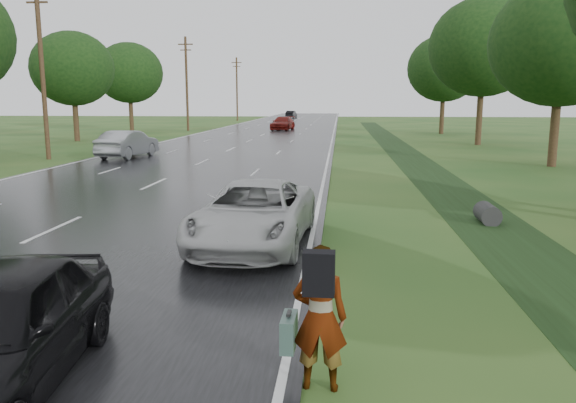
% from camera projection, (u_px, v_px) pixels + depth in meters
% --- Properties ---
extents(road, '(14.00, 180.00, 0.04)m').
position_uv_depth(road, '(258.00, 137.00, 50.88)').
color(road, black).
rests_on(road, ground).
extents(edge_stripe_east, '(0.12, 180.00, 0.01)m').
position_uv_depth(edge_stripe_east, '(333.00, 137.00, 50.27)').
color(edge_stripe_east, silver).
rests_on(edge_stripe_east, road).
extents(edge_stripe_west, '(0.12, 180.00, 0.01)m').
position_uv_depth(edge_stripe_west, '(185.00, 136.00, 51.49)').
color(edge_stripe_west, silver).
rests_on(edge_stripe_west, road).
extents(center_line, '(0.12, 180.00, 0.01)m').
position_uv_depth(center_line, '(258.00, 137.00, 50.88)').
color(center_line, silver).
rests_on(center_line, road).
extents(drainage_ditch, '(2.20, 120.00, 0.56)m').
position_uv_depth(drainage_ditch, '(435.00, 178.00, 24.08)').
color(drainage_ditch, black).
rests_on(drainage_ditch, ground).
extents(utility_pole_mid, '(1.60, 0.26, 10.00)m').
position_uv_depth(utility_pole_mid, '(42.00, 66.00, 31.19)').
color(utility_pole_mid, '#3E2619').
rests_on(utility_pole_mid, ground).
extents(utility_pole_far, '(1.60, 0.26, 10.00)m').
position_uv_depth(utility_pole_far, '(187.00, 82.00, 60.58)').
color(utility_pole_far, '#3E2619').
rests_on(utility_pole_far, ground).
extents(utility_pole_distant, '(1.60, 0.26, 10.00)m').
position_uv_depth(utility_pole_distant, '(237.00, 88.00, 89.98)').
color(utility_pole_distant, '#3E2619').
rests_on(utility_pole_distant, ground).
extents(tree_east_c, '(7.00, 7.00, 9.29)m').
position_uv_depth(tree_east_c, '(562.00, 42.00, 27.57)').
color(tree_east_c, '#3E2619').
rests_on(tree_east_c, ground).
extents(tree_east_d, '(8.00, 8.00, 10.76)m').
position_uv_depth(tree_east_d, '(484.00, 47.00, 41.14)').
color(tree_east_d, '#3E2619').
rests_on(tree_east_d, ground).
extents(tree_east_f, '(7.20, 7.20, 9.62)m').
position_uv_depth(tree_east_f, '(444.00, 69.00, 55.02)').
color(tree_east_f, '#3E2619').
rests_on(tree_east_f, ground).
extents(tree_west_d, '(6.60, 6.60, 8.80)m').
position_uv_depth(tree_west_d, '(73.00, 69.00, 45.25)').
color(tree_west_d, '#3E2619').
rests_on(tree_west_d, ground).
extents(tree_west_f, '(7.00, 7.00, 9.29)m').
position_uv_depth(tree_west_f, '(129.00, 73.00, 58.96)').
color(tree_west_f, '#3E2619').
rests_on(tree_west_f, ground).
extents(pedestrian, '(0.79, 0.72, 1.75)m').
position_uv_depth(pedestrian, '(318.00, 316.00, 6.47)').
color(pedestrian, '#A5998C').
rests_on(pedestrian, ground).
extents(white_pickup, '(2.69, 5.35, 1.45)m').
position_uv_depth(white_pickup, '(254.00, 214.00, 12.96)').
color(white_pickup, silver).
rests_on(white_pickup, road).
extents(silver_sedan, '(2.29, 4.96, 1.57)m').
position_uv_depth(silver_sedan, '(128.00, 144.00, 32.67)').
color(silver_sedan, gray).
rests_on(silver_sedan, road).
extents(far_car_red, '(2.64, 5.28, 1.47)m').
position_uv_depth(far_car_red, '(283.00, 123.00, 62.69)').
color(far_car_red, maroon).
rests_on(far_car_red, road).
extents(far_car_dark, '(1.90, 4.23, 1.35)m').
position_uv_depth(far_car_dark, '(291.00, 114.00, 102.52)').
color(far_car_dark, black).
rests_on(far_car_dark, road).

